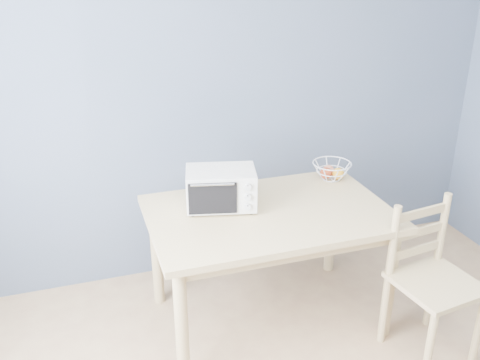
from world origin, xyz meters
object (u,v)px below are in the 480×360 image
object	(u,v)px
dining_table	(269,226)
dining_chair	(430,283)
toaster_oven	(218,188)
fruit_basket	(331,171)

from	to	relation	value
dining_table	dining_chair	size ratio (longest dim) A/B	1.56
toaster_oven	dining_chair	world-z (taller)	toaster_oven
toaster_oven	dining_chair	bearing A→B (deg)	-20.05
dining_table	fruit_basket	size ratio (longest dim) A/B	4.84
dining_table	dining_chair	xyz separation A→B (m)	(0.76, -0.54, -0.21)
dining_table	fruit_basket	distance (m)	0.65
dining_table	fruit_basket	xyz separation A→B (m)	(0.55, 0.31, 0.16)
fruit_basket	dining_table	bearing A→B (deg)	-150.86
toaster_oven	dining_chair	size ratio (longest dim) A/B	0.50
fruit_basket	dining_chair	xyz separation A→B (m)	(0.21, -0.85, -0.37)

